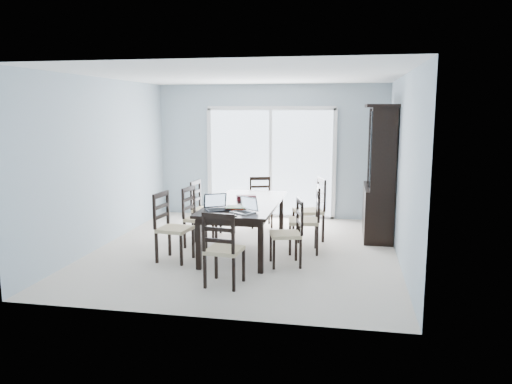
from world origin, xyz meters
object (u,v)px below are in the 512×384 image
(laptop_silver, at_px, (243,209))
(cell_phone, at_px, (234,216))
(chair_end_far, at_px, (260,196))
(dining_table, at_px, (245,207))
(chair_right_mid, at_px, (310,212))
(china_hutch, at_px, (380,173))
(chair_left_near, at_px, (168,219))
(hot_tub, at_px, (242,181))
(chair_left_far, at_px, (202,202))
(game_box, at_px, (246,198))
(chair_end_near, at_px, (222,241))
(laptop_dark, at_px, (218,207))
(chair_right_far, at_px, (314,202))
(chair_right_near, at_px, (292,225))
(chair_left_mid, at_px, (195,210))

(laptop_silver, height_order, cell_phone, laptop_silver)
(laptop_silver, bearing_deg, chair_end_far, 126.91)
(dining_table, xyz_separation_m, chair_right_mid, (0.97, 0.10, -0.06))
(china_hutch, bearing_deg, laptop_silver, -132.84)
(chair_left_near, distance_m, hot_tub, 4.31)
(chair_right_mid, height_order, hot_tub, chair_right_mid)
(cell_phone, bearing_deg, chair_right_mid, 72.34)
(chair_left_far, height_order, game_box, chair_left_far)
(china_hutch, bearing_deg, chair_end_near, -124.57)
(chair_end_near, height_order, laptop_dark, chair_end_near)
(china_hutch, bearing_deg, dining_table, -148.29)
(chair_end_far, distance_m, laptop_dark, 2.39)
(chair_left_near, xyz_separation_m, cell_phone, (1.02, -0.33, 0.16))
(china_hutch, distance_m, hot_tub, 3.76)
(game_box, bearing_deg, dining_table, -86.56)
(dining_table, bearing_deg, chair_right_far, 40.98)
(laptop_dark, relative_size, laptop_silver, 1.06)
(chair_right_far, relative_size, chair_end_far, 1.13)
(chair_right_near, height_order, hot_tub, chair_right_near)
(chair_left_near, distance_m, laptop_silver, 1.12)
(chair_left_far, distance_m, chair_right_far, 1.90)
(chair_end_far, height_order, hot_tub, hot_tub)
(dining_table, relative_size, chair_end_far, 2.13)
(game_box, bearing_deg, chair_right_near, -42.98)
(chair_right_near, distance_m, laptop_dark, 1.05)
(chair_end_far, height_order, game_box, chair_end_far)
(chair_left_mid, xyz_separation_m, chair_right_mid, (1.79, -0.01, 0.04))
(chair_right_near, relative_size, laptop_dark, 2.72)
(chair_right_mid, xyz_separation_m, hot_tub, (-1.80, 3.54, -0.10))
(cell_phone, bearing_deg, china_hutch, 70.93)
(dining_table, height_order, chair_end_far, chair_end_far)
(chair_right_far, height_order, laptop_dark, chair_right_far)
(chair_end_near, relative_size, laptop_dark, 2.76)
(chair_left_mid, xyz_separation_m, chair_right_far, (1.80, 0.74, 0.05))
(game_box, bearing_deg, cell_phone, -86.53)
(dining_table, distance_m, chair_left_near, 1.17)
(chair_left_far, distance_m, chair_end_near, 2.62)
(laptop_dark, distance_m, game_box, 0.88)
(chair_left_near, xyz_separation_m, chair_right_near, (1.74, 0.10, -0.03))
(chair_left_far, bearing_deg, china_hutch, 103.96)
(laptop_silver, bearing_deg, chair_right_near, 50.79)
(chair_right_far, height_order, hot_tub, chair_right_far)
(laptop_dark, bearing_deg, chair_left_mid, 95.43)
(china_hutch, xyz_separation_m, chair_end_far, (-2.09, 0.43, -0.53))
(chair_left_far, xyz_separation_m, hot_tub, (0.10, 2.82, -0.05))
(chair_left_near, distance_m, chair_left_mid, 0.79)
(chair_end_near, height_order, hot_tub, chair_end_near)
(chair_end_near, relative_size, cell_phone, 11.01)
(chair_end_near, bearing_deg, chair_end_far, 98.48)
(game_box, bearing_deg, chair_left_mid, -176.38)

